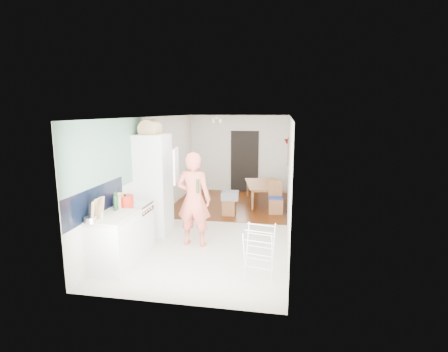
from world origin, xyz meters
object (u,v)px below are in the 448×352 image
(dining_table, at_px, (264,195))
(person, at_px, (194,191))
(drying_rack, at_px, (259,253))
(dining_chair, at_px, (276,198))
(stool, at_px, (229,207))

(dining_table, bearing_deg, person, 150.12)
(dining_table, bearing_deg, drying_rack, 171.59)
(dining_chair, height_order, stool, dining_chair)
(stool, bearing_deg, drying_rack, -73.07)
(person, height_order, dining_table, person)
(dining_table, distance_m, dining_chair, 1.05)
(drying_rack, bearing_deg, stool, 118.49)
(stool, relative_size, drying_rack, 0.48)
(dining_table, height_order, dining_chair, dining_chair)
(drying_rack, bearing_deg, dining_chair, 99.37)
(person, distance_m, drying_rack, 1.98)
(person, xyz_separation_m, dining_chair, (1.53, 2.46, -0.68))
(dining_table, bearing_deg, dining_chair, -170.90)
(dining_chair, height_order, drying_rack, drying_rack)
(stool, bearing_deg, dining_chair, 17.39)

